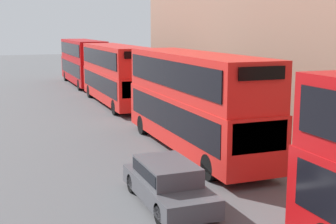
% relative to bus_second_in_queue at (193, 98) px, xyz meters
% --- Properties ---
extents(bus_second_in_queue, '(2.59, 11.35, 4.48)m').
position_rel_bus_second_in_queue_xyz_m(bus_second_in_queue, '(0.00, 0.00, 0.00)').
color(bus_second_in_queue, red).
rests_on(bus_second_in_queue, ground).
extents(bus_third_in_queue, '(2.59, 11.37, 4.31)m').
position_rel_bus_second_in_queue_xyz_m(bus_third_in_queue, '(-0.00, 13.99, -0.09)').
color(bus_third_in_queue, red).
rests_on(bus_third_in_queue, ground).
extents(bus_trailing, '(2.59, 11.36, 4.35)m').
position_rel_bus_second_in_queue_xyz_m(bus_trailing, '(-0.00, 26.65, -0.06)').
color(bus_trailing, '#B20C0F').
rests_on(bus_trailing, ground).
extents(car_hatchback, '(1.77, 4.48, 1.37)m').
position_rel_bus_second_in_queue_xyz_m(car_hatchback, '(-3.40, -5.67, -1.74)').
color(car_hatchback, '#47474C').
rests_on(car_hatchback, ground).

